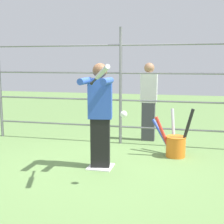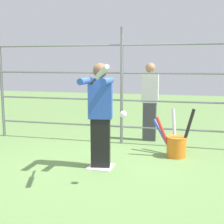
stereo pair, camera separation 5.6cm
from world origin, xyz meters
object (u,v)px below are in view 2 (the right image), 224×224
(batter, at_px, (100,112))
(bystander_behind_fence, at_px, (150,101))
(softball_in_flight, at_px, (123,114))
(bat_bucket, at_px, (176,144))
(baseball_bat_swinging, at_px, (100,74))

(batter, bearing_deg, bystander_behind_fence, -105.17)
(softball_in_flight, relative_size, bat_bucket, 0.10)
(bat_bucket, height_order, bystander_behind_fence, bystander_behind_fence)
(batter, xyz_separation_m, bat_bucket, (-1.18, -0.93, -0.69))
(bat_bucket, bearing_deg, baseball_bat_swinging, 61.94)
(batter, height_order, bat_bucket, batter)
(batter, bearing_deg, baseball_bat_swinging, 106.63)
(bat_bucket, bearing_deg, softball_in_flight, 69.08)
(baseball_bat_swinging, height_order, bat_bucket, baseball_bat_swinging)
(baseball_bat_swinging, xyz_separation_m, bystander_behind_fence, (-0.30, -2.84, -0.69))
(batter, bearing_deg, bat_bucket, -141.80)
(batter, distance_m, bat_bucket, 1.65)
(bystander_behind_fence, bearing_deg, bat_bucket, 119.88)
(softball_in_flight, xyz_separation_m, bat_bucket, (-0.64, -1.67, -0.80))
(batter, height_order, softball_in_flight, batter)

